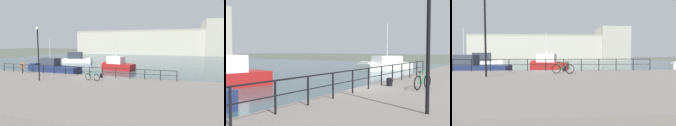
{
  "view_description": "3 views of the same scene",
  "coord_description": "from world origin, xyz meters",
  "views": [
    {
      "loc": [
        8.87,
        -20.5,
        4.65
      ],
      "look_at": [
        1.45,
        2.26,
        2.09
      ],
      "focal_mm": 30.02,
      "sensor_mm": 36.0,
      "label": 1
    },
    {
      "loc": [
        -12.97,
        -7.01,
        2.82
      ],
      "look_at": [
        1.01,
        1.94,
        1.96
      ],
      "focal_mm": 44.84,
      "sensor_mm": 36.0,
      "label": 2
    },
    {
      "loc": [
        0.17,
        -17.32,
        2.28
      ],
      "look_at": [
        1.46,
        1.54,
        1.38
      ],
      "focal_mm": 29.63,
      "sensor_mm": 36.0,
      "label": 3
    }
  ],
  "objects": [
    {
      "name": "harbor_building",
      "position": [
        5.62,
        58.5,
        4.98
      ],
      "size": [
        61.41,
        13.52,
        13.05
      ],
      "color": "#B2AD9E",
      "rests_on": "ground_plane"
    },
    {
      "name": "mooring_bollard",
      "position": [
        1.29,
        -1.2,
        1.0
      ],
      "size": [
        0.32,
        0.32,
        0.44
      ],
      "primitive_type": "cylinder",
      "color": "black",
      "rests_on": "quay_promenade"
    },
    {
      "name": "parked_bicycle",
      "position": [
        1.05,
        -3.07,
        1.17
      ],
      "size": [
        1.75,
        0.38,
        0.98
      ],
      "rotation": [
        0.0,
        0.0,
        -0.18
      ],
      "color": "black",
      "rests_on": "quay_promenade"
    },
    {
      "name": "moored_white_yacht",
      "position": [
        -12.53,
        18.52,
        0.94
      ],
      "size": [
        7.03,
        3.53,
        2.54
      ],
      "rotation": [
        0.0,
        0.0,
        0.22
      ],
      "color": "white",
      "rests_on": "water_basin"
    },
    {
      "name": "quay_promenade",
      "position": [
        0.0,
        -6.5,
        0.39
      ],
      "size": [
        56.0,
        13.0,
        0.78
      ],
      "primitive_type": "cube",
      "color": "slate",
      "rests_on": "ground_plane"
    },
    {
      "name": "moored_harbor_tender",
      "position": [
        -0.26,
        10.59,
        0.94
      ],
      "size": [
        5.88,
        3.48,
        5.38
      ],
      "rotation": [
        0.0,
        0.0,
        2.94
      ],
      "color": "maroon",
      "rests_on": "water_basin"
    },
    {
      "name": "quay_railing",
      "position": [
        -1.96,
        -0.75,
        1.52
      ],
      "size": [
        22.65,
        0.07,
        1.08
      ],
      "color": "black",
      "rests_on": "quay_promenade"
    },
    {
      "name": "moored_red_daysailer",
      "position": [
        -9.71,
        5.27,
        0.75
      ],
      "size": [
        9.77,
        3.52,
        5.4
      ],
      "rotation": [
        0.0,
        0.0,
        3.0
      ],
      "color": "navy",
      "rests_on": "water_basin"
    },
    {
      "name": "ground_plane",
      "position": [
        0.0,
        0.0,
        0.0
      ],
      "size": [
        240.0,
        240.0,
        0.0
      ],
      "primitive_type": "plane",
      "color": "#4C5147"
    },
    {
      "name": "quay_lamp_post",
      "position": [
        -4.2,
        -4.7,
        4.21
      ],
      "size": [
        0.32,
        0.32,
        5.49
      ],
      "color": "black",
      "rests_on": "quay_promenade"
    },
    {
      "name": "life_ring_stand",
      "position": [
        -9.46,
        -1.43,
        1.75
      ],
      "size": [
        0.75,
        0.16,
        1.4
      ],
      "color": "black",
      "rests_on": "quay_promenade"
    },
    {
      "name": "water_basin",
      "position": [
        0.0,
        30.2,
        0.01
      ],
      "size": [
        80.0,
        60.0,
        0.01
      ],
      "primitive_type": "cube",
      "color": "#33474C",
      "rests_on": "ground_plane"
    }
  ]
}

